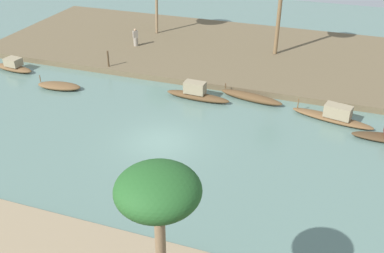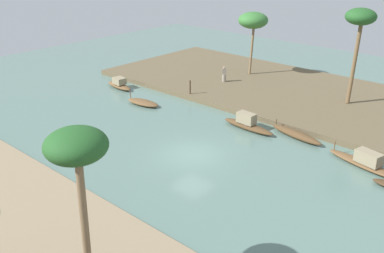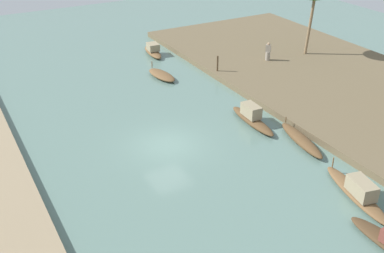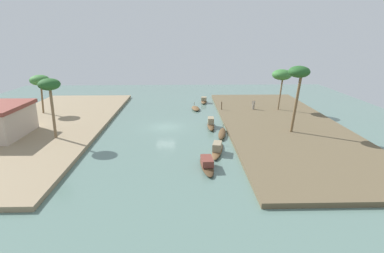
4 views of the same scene
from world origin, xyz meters
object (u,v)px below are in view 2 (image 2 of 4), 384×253
object	(u,v)px
palm_tree_left_far	(253,21)
sampan_midstream	(119,84)
palm_tree_left_near	(360,20)
mooring_post	(190,87)
person_on_near_bank	(224,75)
sampan_near_left_bank	(365,162)
sampan_with_tall_canopy	(296,135)
sampan_with_red_awning	(143,103)
palm_tree_right_short	(77,151)
sampan_open_hull	(248,124)

from	to	relation	value
palm_tree_left_far	sampan_midstream	bearing A→B (deg)	57.26
palm_tree_left_near	mooring_post	bearing A→B (deg)	32.39
person_on_near_bank	palm_tree_left_near	size ratio (longest dim) A/B	0.19
sampan_near_left_bank	sampan_with_tall_canopy	world-z (taller)	sampan_near_left_bank
sampan_with_tall_canopy	palm_tree_left_far	size ratio (longest dim) A/B	0.73
sampan_with_red_awning	palm_tree_left_far	world-z (taller)	palm_tree_left_far
sampan_midstream	mooring_post	distance (m)	7.68
person_on_near_bank	palm_tree_left_near	world-z (taller)	palm_tree_left_near
sampan_near_left_bank	person_on_near_bank	distance (m)	19.23
mooring_post	sampan_with_red_awning	bearing A→B (deg)	65.31
sampan_with_red_awning	palm_tree_left_near	bearing A→B (deg)	-146.71
sampan_with_tall_canopy	person_on_near_bank	bearing A→B (deg)	-18.07
sampan_with_tall_canopy	palm_tree_right_short	bearing A→B (deg)	105.12
sampan_with_red_awning	sampan_near_left_bank	xyz separation A→B (m)	(-19.45, -1.60, 0.17)
sampan_near_left_bank	sampan_midstream	world-z (taller)	sampan_near_left_bank
sampan_near_left_bank	mooring_post	bearing A→B (deg)	4.46
sampan_with_tall_canopy	palm_tree_left_near	size ratio (longest dim) A/B	0.58
sampan_midstream	sampan_near_left_bank	bearing A→B (deg)	-174.19
sampan_with_red_awning	palm_tree_left_far	size ratio (longest dim) A/B	0.54
sampan_midstream	sampan_with_tall_canopy	distance (m)	19.17
sampan_with_tall_canopy	palm_tree_left_near	bearing A→B (deg)	-79.78
palm_tree_left_near	sampan_near_left_bank	bearing A→B (deg)	119.33
sampan_with_red_awning	person_on_near_bank	world-z (taller)	person_on_near_bank
mooring_post	sampan_near_left_bank	bearing A→B (deg)	171.85
sampan_midstream	person_on_near_bank	size ratio (longest dim) A/B	2.38
sampan_midstream	palm_tree_left_far	world-z (taller)	palm_tree_left_far
sampan_with_tall_canopy	sampan_near_left_bank	bearing A→B (deg)	178.67
sampan_with_red_awning	sampan_midstream	xyz separation A→B (m)	(5.37, -1.72, 0.16)
sampan_open_hull	palm_tree_left_far	world-z (taller)	palm_tree_left_far
sampan_open_hull	person_on_near_bank	world-z (taller)	person_on_near_bank
sampan_with_red_awning	mooring_post	world-z (taller)	mooring_post
sampan_with_red_awning	palm_tree_left_far	bearing A→B (deg)	-105.96
sampan_open_hull	palm_tree_left_far	size ratio (longest dim) A/B	0.73
sampan_midstream	person_on_near_bank	bearing A→B (deg)	-127.58
sampan_with_red_awning	person_on_near_bank	xyz separation A→B (m)	(-1.82, -9.25, 0.86)
sampan_midstream	palm_tree_right_short	size ratio (longest dim) A/B	0.54
sampan_open_hull	sampan_with_red_awning	bearing A→B (deg)	11.90
person_on_near_bank	palm_tree_left_far	world-z (taller)	palm_tree_left_far
sampan_with_red_awning	palm_tree_right_short	world-z (taller)	palm_tree_right_short
mooring_post	palm_tree_left_far	xyz separation A→B (m)	(-0.23, -9.25, 4.88)
sampan_open_hull	palm_tree_left_far	bearing A→B (deg)	-53.15
sampan_with_red_awning	palm_tree_right_short	xyz separation A→B (m)	(-15.41, 16.92, 6.25)
palm_tree_left_far	palm_tree_right_short	xyz separation A→B (m)	(-13.28, 30.29, 0.50)
sampan_open_hull	palm_tree_left_near	size ratio (longest dim) A/B	0.58
mooring_post	sampan_open_hull	bearing A→B (deg)	163.58
sampan_midstream	mooring_post	size ratio (longest dim) A/B	2.88
palm_tree_left_near	sampan_with_tall_canopy	bearing A→B (deg)	89.85
sampan_with_red_awning	sampan_midstream	size ratio (longest dim) A/B	0.93
sampan_midstream	sampan_with_tall_canopy	xyz separation A→B (m)	(-19.14, -1.06, -0.13)
sampan_with_red_awning	palm_tree_left_far	xyz separation A→B (m)	(-2.13, -13.37, 5.74)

